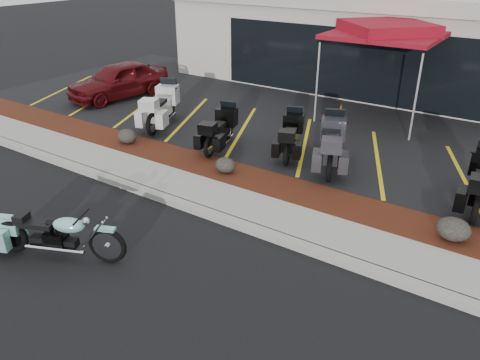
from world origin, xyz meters
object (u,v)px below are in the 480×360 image
Objects in this scene: hero_cruiser at (107,240)px; popup_canopy at (387,31)px; parked_car at (119,80)px; traffic_cone at (341,111)px; touring_white at (169,98)px.

popup_canopy reaches higher than hero_cruiser.
popup_canopy is at bearing 59.69° from hero_cruiser.
parked_car is 8.45m from traffic_cone.
popup_canopy is (0.98, 0.75, 2.59)m from traffic_cone.
hero_cruiser is at bearing -100.29° from popup_canopy.
parked_car is 8.03× the size of traffic_cone.
parked_car is at bearing 112.61° from hero_cruiser.
hero_cruiser reaches higher than traffic_cone.
parked_car is at bearing 53.20° from touring_white.
touring_white reaches higher than traffic_cone.
hero_cruiser is at bearing -169.55° from touring_white.
popup_canopy is (5.77, 3.97, 2.14)m from touring_white.
hero_cruiser is 9.95m from traffic_cone.
hero_cruiser is 0.79× the size of popup_canopy.
traffic_cone is at bearing -78.72° from touring_white.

